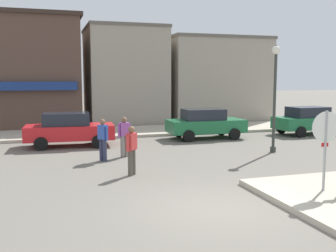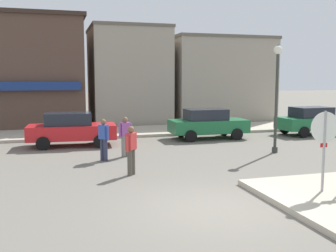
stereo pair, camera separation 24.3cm
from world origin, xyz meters
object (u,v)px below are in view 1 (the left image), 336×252
(pedestrian_crossing_near, at_px, (103,139))
(parked_car_nearest, at_px, (69,129))
(parked_car_third, at_px, (309,120))
(stop_sign, at_px, (325,140))
(pedestrian_crossing_far, at_px, (132,149))
(lamp_post, at_px, (275,83))
(parked_car_second, at_px, (205,123))
(pedestrian_kerb_side, at_px, (124,135))

(pedestrian_crossing_near, bearing_deg, parked_car_nearest, 105.74)
(parked_car_nearest, distance_m, parked_car_third, 13.14)
(stop_sign, relative_size, pedestrian_crossing_far, 1.43)
(lamp_post, height_order, pedestrian_crossing_near, lamp_post)
(parked_car_third, bearing_deg, parked_car_second, 177.65)
(parked_car_second, bearing_deg, parked_car_nearest, -177.26)
(parked_car_third, bearing_deg, parked_car_nearest, -179.66)
(pedestrian_kerb_side, bearing_deg, lamp_post, -8.19)
(parked_car_second, bearing_deg, pedestrian_kerb_side, -144.69)
(parked_car_nearest, xyz_separation_m, parked_car_second, (6.94, 0.33, 0.00))
(stop_sign, xyz_separation_m, parked_car_nearest, (-6.11, 9.97, -0.71))
(parked_car_third, bearing_deg, stop_sign, -124.99)
(pedestrian_crossing_near, bearing_deg, stop_sign, -50.93)
(stop_sign, relative_size, lamp_post, 0.51)
(lamp_post, bearing_deg, pedestrian_kerb_side, 171.81)
(parked_car_nearest, height_order, parked_car_third, same)
(lamp_post, xyz_separation_m, parked_car_nearest, (-8.25, 4.08, -2.15))
(pedestrian_crossing_near, bearing_deg, pedestrian_kerb_side, 31.19)
(lamp_post, xyz_separation_m, pedestrian_crossing_far, (-6.61, -2.16, -2.09))
(stop_sign, height_order, pedestrian_crossing_far, stop_sign)
(stop_sign, bearing_deg, pedestrian_crossing_near, 129.07)
(parked_car_second, relative_size, pedestrian_kerb_side, 2.50)
(stop_sign, xyz_separation_m, parked_car_second, (0.84, 10.30, -0.71))
(stop_sign, height_order, pedestrian_kerb_side, stop_sign)
(stop_sign, xyz_separation_m, parked_car_third, (7.03, 10.05, -0.71))
(stop_sign, bearing_deg, parked_car_third, 55.01)
(parked_car_second, distance_m, parked_car_third, 6.20)
(pedestrian_crossing_near, height_order, pedestrian_kerb_side, same)
(parked_car_third, xyz_separation_m, pedestrian_kerb_side, (-11.15, -3.25, 0.06))
(parked_car_second, bearing_deg, pedestrian_crossing_near, -145.32)
(parked_car_nearest, bearing_deg, pedestrian_crossing_near, -74.26)
(lamp_post, relative_size, pedestrian_crossing_far, 2.82)
(stop_sign, relative_size, pedestrian_crossing_near, 1.43)
(parked_car_nearest, bearing_deg, pedestrian_kerb_side, -57.90)
(lamp_post, bearing_deg, pedestrian_crossing_far, -161.87)
(parked_car_nearest, xyz_separation_m, pedestrian_kerb_side, (1.99, -3.18, 0.06))
(lamp_post, xyz_separation_m, parked_car_second, (-1.31, 4.41, -2.15))
(lamp_post, distance_m, parked_car_third, 6.76)
(parked_car_nearest, bearing_deg, lamp_post, -26.29)
(parked_car_nearest, height_order, pedestrian_kerb_side, pedestrian_kerb_side)
(parked_car_third, distance_m, pedestrian_crossing_far, 13.12)
(lamp_post, distance_m, parked_car_second, 5.08)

